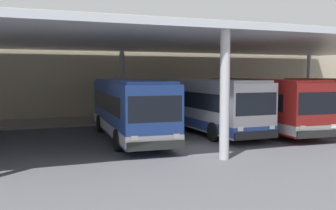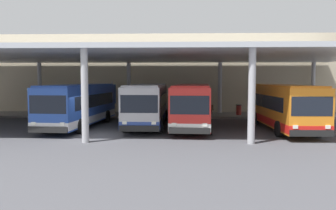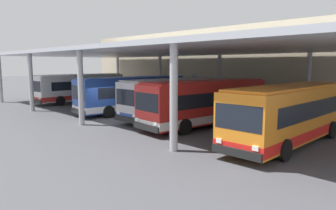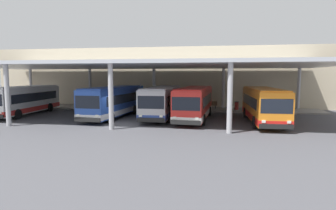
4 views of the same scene
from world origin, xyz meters
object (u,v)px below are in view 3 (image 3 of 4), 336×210
at_px(trash_bin, 316,112).
at_px(banner_sign, 194,87).
at_px(bus_far_bay, 206,102).
at_px(bench_waiting, 279,107).
at_px(bus_departing, 290,113).
at_px(bus_middle_bay, 179,98).
at_px(bus_second_bay, 134,94).
at_px(bus_nearest_bay, 81,87).

xyz_separation_m(trash_bin, banner_sign, (-12.04, -0.42, 1.30)).
xyz_separation_m(bus_far_bay, bench_waiting, (1.35, 8.05, -0.99)).
relative_size(bus_departing, trash_bin, 10.79).
bearing_deg(bench_waiting, bus_middle_bay, -123.20).
height_order(bus_second_bay, trash_bin, bus_second_bay).
xyz_separation_m(bus_second_bay, bus_middle_bay, (5.00, 0.72, 0.00)).
height_order(bus_nearest_bay, banner_sign, banner_sign).
distance_m(bus_middle_bay, banner_sign, 7.56).
height_order(bus_nearest_bay, bus_second_bay, same).
bearing_deg(bench_waiting, bus_second_bay, -140.69).
distance_m(bus_nearest_bay, bench_waiting, 21.56).
bearing_deg(bench_waiting, bus_far_bay, -99.50).
bearing_deg(bus_far_bay, bus_nearest_bay, 178.63).
height_order(bus_second_bay, bench_waiting, bus_second_bay).
bearing_deg(bus_departing, bus_second_bay, 177.19).
bearing_deg(banner_sign, trash_bin, 1.98).
height_order(bus_second_bay, bus_departing, same).
relative_size(bus_nearest_bay, bus_middle_bay, 1.01).
height_order(bench_waiting, banner_sign, banner_sign).
relative_size(bus_far_bay, bus_departing, 1.01).
xyz_separation_m(bus_far_bay, banner_sign, (-7.43, 7.17, 0.32)).
bearing_deg(banner_sign, bus_middle_bay, -57.88).
height_order(bus_departing, trash_bin, bus_departing).
relative_size(bus_departing, bench_waiting, 5.88).
distance_m(bus_nearest_bay, trash_bin, 24.50).
height_order(bus_middle_bay, trash_bin, bus_middle_bay).
bearing_deg(bus_departing, banner_sign, 150.36).
distance_m(trash_bin, banner_sign, 12.12).
xyz_separation_m(bus_nearest_bay, bench_waiting, (20.16, 7.60, -0.99)).
bearing_deg(bus_nearest_bay, bus_middle_bay, 1.21).
xyz_separation_m(bus_middle_bay, bus_far_bay, (3.41, -0.77, 0.00)).
height_order(bus_far_bay, banner_sign, banner_sign).
height_order(trash_bin, banner_sign, banner_sign).
bearing_deg(bus_far_bay, bus_departing, -6.02).
distance_m(bench_waiting, trash_bin, 3.30).
relative_size(bus_middle_bay, bus_far_bay, 0.99).
xyz_separation_m(bus_middle_bay, banner_sign, (-4.01, 6.39, 0.32)).
height_order(bus_far_bay, bus_departing, same).
bearing_deg(bus_nearest_bay, bus_far_bay, -1.37).
distance_m(bus_nearest_bay, bus_far_bay, 18.82).
bearing_deg(bus_nearest_bay, bus_departing, -2.55).
bearing_deg(trash_bin, banner_sign, -178.02).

